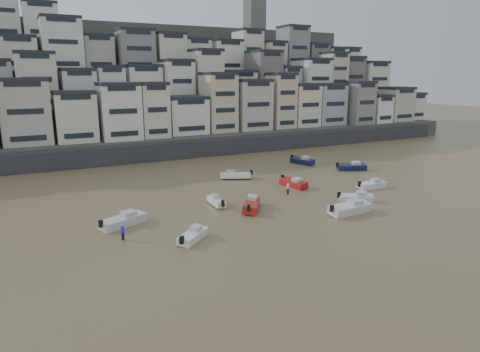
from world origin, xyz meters
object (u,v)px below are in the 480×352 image
boat_h (235,174)px  boat_k (123,219)px  boat_b (356,197)px  boat_g (352,166)px  person_pink (288,188)px  boat_c (251,203)px  boat_e (293,182)px  boat_f (217,200)px  boat_j (193,234)px  boat_a (350,207)px  boat_i (302,160)px  person_blue (123,232)px  boat_d (372,184)px

boat_h → boat_k: 26.35m
boat_b → boat_g: 20.43m
boat_g → person_pink: (-19.45, -8.34, 0.09)m
boat_k → boat_c: bearing=-28.4°
boat_e → boat_k: size_ratio=0.90×
boat_c → boat_k: (-16.26, 1.36, 0.01)m
boat_f → boat_b: bearing=-109.9°
boat_j → person_pink: size_ratio=2.84×
person_pink → boat_e: bearing=45.6°
boat_c → boat_j: 12.41m
boat_a → boat_h: bearing=97.5°
boat_f → boat_h: bearing=-33.9°
boat_i → person_pink: size_ratio=3.19×
boat_h → boat_c: bearing=94.0°
boat_i → boat_j: boat_i is taller
boat_g → person_blue: 47.43m
boat_b → boat_e: boat_e is taller
boat_a → boat_b: bearing=36.7°
boat_b → person_blue: bearing=-150.6°
boat_a → boat_d: boat_a is taller
boat_i → boat_g: bearing=12.2°
boat_e → boat_j: (-21.99, -13.67, -0.08)m
boat_j → boat_i: bearing=-1.4°
boat_e → person_blue: 30.36m
person_blue → boat_k: bearing=77.7°
boat_b → boat_c: boat_c is taller
boat_d → person_pink: 13.84m
boat_g → person_pink: bearing=-133.9°
boat_a → person_pink: (-2.04, 11.10, -0.01)m
boat_a → boat_b: (4.36, 3.73, -0.20)m
boat_a → boat_b: 5.74m
boat_f → boat_k: size_ratio=0.75×
boat_a → person_blue: bearing=167.6°
boat_d → boat_c: bearing=-173.6°
boat_a → boat_e: bearing=81.7°
boat_j → person_pink: bearing=-11.9°
boat_g → boat_h: 22.35m
boat_e → boat_f: bearing=-85.3°
boat_k → boat_j: bearing=-77.7°
person_pink → boat_a: bearing=-79.6°
boat_a → boat_j: boat_a is taller
boat_d → boat_h: bearing=140.8°
boat_g → boat_h: (-22.05, 3.69, -0.01)m
boat_f → boat_g: (30.92, 8.44, 0.16)m
boat_c → boat_g: boat_c is taller
boat_e → boat_h: size_ratio=0.98×
boat_i → boat_k: size_ratio=0.90×
boat_a → boat_f: bearing=137.0°
boat_g → boat_c: bearing=-133.2°
boat_g → boat_j: bearing=-131.0°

